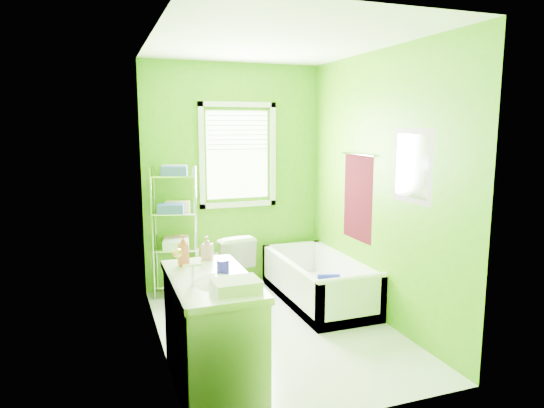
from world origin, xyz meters
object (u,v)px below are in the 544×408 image
object	(u,v)px
toilet	(228,264)
vanity	(212,329)
bathtub	(319,287)
wire_shelf_unit	(176,218)

from	to	relation	value
toilet	vanity	bearing A→B (deg)	64.00
vanity	toilet	bearing A→B (deg)	72.13
toilet	vanity	distance (m)	1.94
bathtub	toilet	xyz separation A→B (m)	(-0.87, 0.54, 0.20)
toilet	wire_shelf_unit	xyz separation A→B (m)	(-0.52, 0.19, 0.53)
bathtub	toilet	bearing A→B (deg)	148.25
bathtub	wire_shelf_unit	distance (m)	1.73
toilet	vanity	size ratio (longest dim) A/B	0.65
toilet	bathtub	bearing A→B (deg)	140.12
wire_shelf_unit	bathtub	bearing A→B (deg)	-27.68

